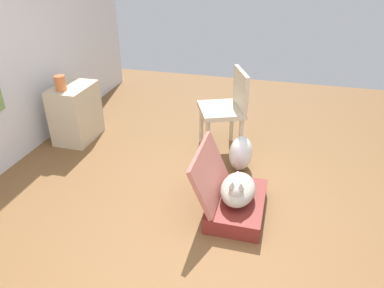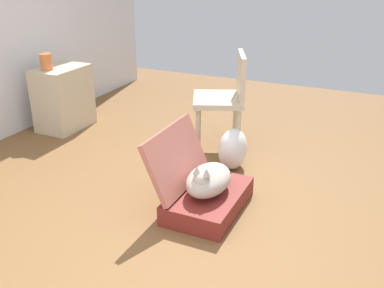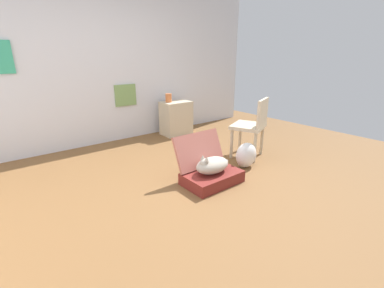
{
  "view_description": "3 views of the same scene",
  "coord_description": "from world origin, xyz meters",
  "px_view_note": "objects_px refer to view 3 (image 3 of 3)",
  "views": [
    {
      "loc": [
        -2.1,
        -0.38,
        1.99
      ],
      "look_at": [
        0.57,
        0.32,
        0.48
      ],
      "focal_mm": 34.21,
      "sensor_mm": 36.0,
      "label": 1
    },
    {
      "loc": [
        -2.1,
        -1.13,
        1.63
      ],
      "look_at": [
        0.51,
        0.08,
        0.4
      ],
      "focal_mm": 40.86,
      "sensor_mm": 36.0,
      "label": 2
    },
    {
      "loc": [
        -1.62,
        -2.22,
        1.46
      ],
      "look_at": [
        0.21,
        0.08,
        0.47
      ],
      "focal_mm": 24.78,
      "sensor_mm": 36.0,
      "label": 3
    }
  ],
  "objects_px": {
    "side_table": "(176,118)",
    "vase_tall": "(169,98)",
    "plastic_bag_white": "(246,155)",
    "cat": "(212,165)",
    "chair": "(253,124)",
    "suitcase_base": "(212,178)"
  },
  "relations": [
    {
      "from": "suitcase_base",
      "to": "side_table",
      "type": "relative_size",
      "value": 1.07
    },
    {
      "from": "plastic_bag_white",
      "to": "chair",
      "type": "xyz_separation_m",
      "value": [
        0.36,
        0.21,
        0.33
      ]
    },
    {
      "from": "side_table",
      "to": "chair",
      "type": "bearing_deg",
      "value": -84.12
    },
    {
      "from": "plastic_bag_white",
      "to": "vase_tall",
      "type": "height_order",
      "value": "vase_tall"
    },
    {
      "from": "side_table",
      "to": "vase_tall",
      "type": "bearing_deg",
      "value": 164.69
    },
    {
      "from": "side_table",
      "to": "chair",
      "type": "relative_size",
      "value": 0.72
    },
    {
      "from": "cat",
      "to": "side_table",
      "type": "xyz_separation_m",
      "value": [
        0.88,
        1.97,
        0.08
      ]
    },
    {
      "from": "cat",
      "to": "plastic_bag_white",
      "type": "bearing_deg",
      "value": 5.87
    },
    {
      "from": "plastic_bag_white",
      "to": "side_table",
      "type": "bearing_deg",
      "value": 84.55
    },
    {
      "from": "suitcase_base",
      "to": "plastic_bag_white",
      "type": "distance_m",
      "value": 0.7
    },
    {
      "from": "suitcase_base",
      "to": "vase_tall",
      "type": "xyz_separation_m",
      "value": [
        0.74,
        2.01,
        0.64
      ]
    },
    {
      "from": "vase_tall",
      "to": "chair",
      "type": "bearing_deg",
      "value": -79.83
    },
    {
      "from": "side_table",
      "to": "cat",
      "type": "bearing_deg",
      "value": -114.05
    },
    {
      "from": "suitcase_base",
      "to": "side_table",
      "type": "distance_m",
      "value": 2.17
    },
    {
      "from": "vase_tall",
      "to": "chair",
      "type": "relative_size",
      "value": 0.18
    },
    {
      "from": "vase_tall",
      "to": "cat",
      "type": "bearing_deg",
      "value": -110.33
    },
    {
      "from": "side_table",
      "to": "vase_tall",
      "type": "height_order",
      "value": "vase_tall"
    },
    {
      "from": "side_table",
      "to": "vase_tall",
      "type": "xyz_separation_m",
      "value": [
        -0.14,
        0.04,
        0.39
      ]
    },
    {
      "from": "plastic_bag_white",
      "to": "chair",
      "type": "height_order",
      "value": "chair"
    },
    {
      "from": "side_table",
      "to": "chair",
      "type": "distance_m",
      "value": 1.71
    },
    {
      "from": "plastic_bag_white",
      "to": "vase_tall",
      "type": "relative_size",
      "value": 2.19
    },
    {
      "from": "suitcase_base",
      "to": "chair",
      "type": "distance_m",
      "value": 1.17
    }
  ]
}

